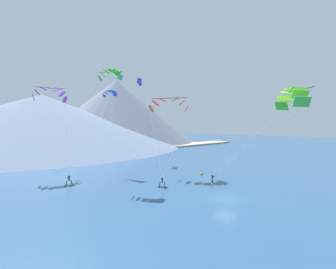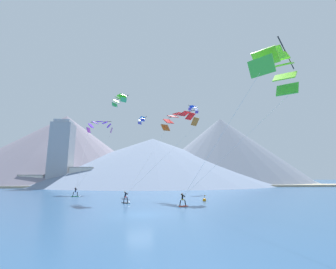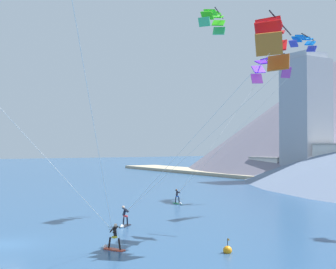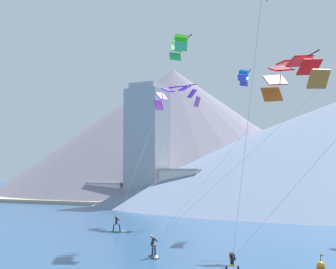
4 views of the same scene
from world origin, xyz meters
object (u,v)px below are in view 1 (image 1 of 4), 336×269
kitesurfer_mid_center (164,184)px  parafoil_kite_distant_high_outer (110,93)px  parafoil_kite_distant_mid_solo (110,74)px  race_marker_buoy (201,174)px  parafoil_kite_mid_center (169,103)px  parafoil_kite_distant_low_drift (140,81)px  parafoil_kite_near_lead (50,93)px  kitesurfer_near_trail (212,181)px  parafoil_kite_near_trail (292,97)px  kitesurfer_near_lead (70,182)px

kitesurfer_mid_center → parafoil_kite_distant_high_outer: 25.38m
parafoil_kite_distant_high_outer → parafoil_kite_distant_mid_solo: size_ratio=0.93×
parafoil_kite_distant_high_outer → race_marker_buoy: 26.50m
parafoil_kite_distant_mid_solo → parafoil_kite_mid_center: bearing=-15.7°
parafoil_kite_distant_high_outer → parafoil_kite_distant_mid_solo: 9.38m
parafoil_kite_distant_high_outer → parafoil_kite_distant_low_drift: (14.60, 8.48, 5.86)m
parafoil_kite_near_lead → parafoil_kite_distant_mid_solo: 15.08m
parafoil_kite_near_lead → race_marker_buoy: (20.79, -23.16, -16.35)m
race_marker_buoy → parafoil_kite_mid_center: bearing=113.7°
parafoil_kite_distant_low_drift → parafoil_kite_distant_high_outer: bearing=-149.9°
kitesurfer_near_trail → parafoil_kite_distant_low_drift: 40.07m
parafoil_kite_near_trail → parafoil_kite_distant_low_drift: (0.86, 41.28, 8.52)m
parafoil_kite_mid_center → parafoil_kite_distant_mid_solo: (-11.65, 3.27, 4.70)m
kitesurfer_near_lead → parafoil_kite_near_trail: 38.49m
parafoil_kite_near_lead → parafoil_kite_distant_mid_solo: parafoil_kite_distant_mid_solo is taller
kitesurfer_mid_center → parafoil_kite_distant_mid_solo: size_ratio=0.40×
parafoil_kite_near_lead → parafoil_kite_distant_low_drift: size_ratio=4.32×
kitesurfer_mid_center → parafoil_kite_distant_low_drift: parafoil_kite_distant_low_drift is taller
parafoil_kite_distant_low_drift → kitesurfer_near_lead: bearing=-148.7°
kitesurfer_near_trail → parafoil_kite_distant_high_outer: parafoil_kite_distant_high_outer is taller
kitesurfer_near_trail → parafoil_kite_distant_mid_solo: bearing=122.8°
parafoil_kite_distant_high_outer → kitesurfer_near_trail: bearing=-76.7°
parafoil_kite_mid_center → parafoil_kite_distant_mid_solo: bearing=164.3°
parafoil_kite_near_trail → parafoil_kite_distant_low_drift: bearing=88.8°
parafoil_kite_mid_center → kitesurfer_near_trail: bearing=-97.8°
parafoil_kite_near_lead → race_marker_buoy: size_ratio=16.13×
kitesurfer_mid_center → parafoil_kite_mid_center: parafoil_kite_mid_center is taller
parafoil_kite_distant_high_outer → kitesurfer_near_lead: bearing=-147.3°
parafoil_kite_distant_high_outer → parafoil_kite_near_lead: bearing=153.1°
kitesurfer_mid_center → race_marker_buoy: 11.74m
parafoil_kite_near_lead → race_marker_buoy: 35.16m
parafoil_kite_distant_high_outer → parafoil_kite_distant_low_drift: 17.87m
parafoil_kite_near_lead → parafoil_kite_mid_center: bearing=-42.9°
kitesurfer_near_trail → race_marker_buoy: kitesurfer_near_trail is taller
kitesurfer_mid_center → kitesurfer_near_lead: bearing=131.1°
race_marker_buoy → parafoil_kite_near_lead: bearing=131.9°
parafoil_kite_distant_high_outer → parafoil_kite_distant_low_drift: size_ratio=1.08×
kitesurfer_mid_center → parafoil_kite_distant_high_outer: (1.60, 19.14, 16.59)m
parafoil_kite_distant_mid_solo → kitesurfer_mid_center: bearing=-75.7°
parafoil_kite_near_trail → parafoil_kite_distant_mid_solo: bearing=126.2°
kitesurfer_near_lead → parafoil_kite_distant_mid_solo: 20.09m
parafoil_kite_distant_high_outer → parafoil_kite_distant_low_drift: parafoil_kite_distant_low_drift is taller
parafoil_kite_distant_high_outer → parafoil_kite_near_trail: bearing=-67.3°
parafoil_kite_mid_center → parafoil_kite_distant_mid_solo: parafoil_kite_distant_mid_solo is taller
race_marker_buoy → parafoil_kite_distant_high_outer: bearing=119.6°
kitesurfer_near_lead → kitesurfer_near_trail: (17.27, -15.91, -0.02)m
kitesurfer_near_lead → kitesurfer_mid_center: bearing=-48.9°
parafoil_kite_near_lead → race_marker_buoy: bearing=-48.1°
kitesurfer_near_lead → kitesurfer_mid_center: size_ratio=1.01×
parafoil_kite_mid_center → parafoil_kite_distant_low_drift: parafoil_kite_distant_low_drift is taller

